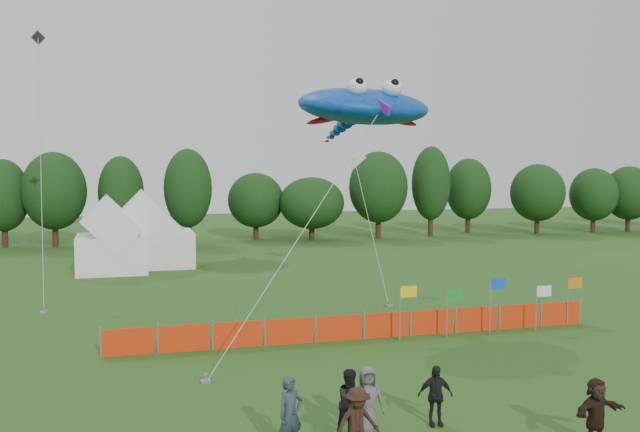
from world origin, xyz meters
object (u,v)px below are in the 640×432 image
object	(u,v)px
spectator_d	(435,395)
stingray_kite	(362,108)
spectator_e	(367,401)
barrier_fence	(363,326)
tent_right	(152,238)
spectator_c	(357,423)
spectator_f	(596,412)
spectator_a	(290,415)
tent_left	(112,242)
spectator_b	(351,404)

from	to	relation	value
spectator_d	stingray_kite	distance (m)	15.89
spectator_d	spectator_e	xyz separation A→B (m)	(-1.98, -0.17, 0.09)
barrier_fence	tent_right	bearing A→B (deg)	107.77
spectator_c	spectator_f	xyz separation A→B (m)	(5.92, -0.87, -0.01)
tent_right	spectator_a	xyz separation A→B (m)	(1.90, -32.53, -1.02)
barrier_fence	spectator_d	distance (m)	9.39
spectator_c	stingray_kite	bearing A→B (deg)	64.20
tent_left	spectator_a	xyz separation A→B (m)	(4.46, -30.70, -1.02)
spectator_f	stingray_kite	distance (m)	17.72
barrier_fence	spectator_c	xyz separation A→B (m)	(-3.86, -10.79, 0.36)
barrier_fence	stingray_kite	size ratio (longest dim) A/B	1.26
barrier_fence	spectator_b	bearing A→B (deg)	-110.71
spectator_c	spectator_e	world-z (taller)	spectator_e
tent_right	spectator_f	bearing A→B (deg)	-74.82
spectator_e	spectator_f	xyz separation A→B (m)	(5.22, -2.18, -0.05)
tent_right	stingray_kite	bearing A→B (deg)	-65.68
spectator_b	spectator_d	distance (m)	2.43
spectator_f	spectator_b	bearing A→B (deg)	148.77
tent_right	spectator_b	size ratio (longest dim) A/B	3.09
spectator_c	spectator_d	bearing A→B (deg)	22.23
tent_left	stingray_kite	size ratio (longest dim) A/B	0.28
spectator_a	spectator_f	distance (m)	7.55
tent_right	spectator_b	xyz separation A→B (m)	(3.60, -32.03, -1.07)
tent_right	spectator_a	size ratio (longest dim) A/B	2.93
spectator_f	spectator_a	bearing A→B (deg)	156.86
barrier_fence	spectator_d	xyz separation A→B (m)	(-1.18, -9.31, 0.31)
barrier_fence	spectator_a	world-z (taller)	spectator_a
spectator_f	spectator_e	bearing A→B (deg)	146.63
tent_right	spectator_f	distance (m)	35.40
spectator_a	spectator_f	xyz separation A→B (m)	(7.37, -1.62, -0.08)
tent_right	spectator_f	world-z (taller)	tent_right
spectator_c	spectator_e	size ratio (longest dim) A/B	0.96
tent_left	spectator_a	world-z (taller)	tent_left
tent_left	spectator_e	size ratio (longest dim) A/B	2.44
spectator_b	spectator_d	size ratio (longest dim) A/B	1.09
spectator_e	spectator_f	distance (m)	5.66
barrier_fence	spectator_c	distance (m)	11.46
tent_left	spectator_b	size ratio (longest dim) A/B	2.48
tent_left	stingray_kite	distance (m)	21.44
spectator_e	spectator_f	bearing A→B (deg)	-20.83
spectator_e	spectator_a	bearing A→B (deg)	-163.70
spectator_c	stingray_kite	distance (m)	17.69
tent_left	tent_right	distance (m)	3.15
spectator_b	spectator_f	xyz separation A→B (m)	(5.67, -2.12, -0.04)
tent_right	spectator_c	distance (m)	33.47
spectator_e	stingray_kite	size ratio (longest dim) A/B	0.11
spectator_d	tent_left	bearing A→B (deg)	114.49
spectator_a	spectator_c	bearing A→B (deg)	-50.21
spectator_a	spectator_d	xyz separation A→B (m)	(4.13, 0.72, -0.12)
spectator_a	stingray_kite	distance (m)	17.52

